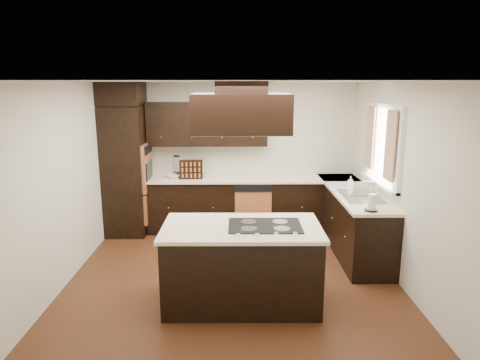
# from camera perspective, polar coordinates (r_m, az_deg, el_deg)

# --- Properties ---
(floor) EXTENTS (4.20, 4.20, 0.02)m
(floor) POSITION_cam_1_polar(r_m,az_deg,el_deg) (5.81, -0.94, -12.57)
(floor) COLOR brown
(floor) RESTS_ON ground
(ceiling) EXTENTS (4.20, 4.20, 0.02)m
(ceiling) POSITION_cam_1_polar(r_m,az_deg,el_deg) (5.25, -1.04, 13.14)
(ceiling) COLOR silver
(ceiling) RESTS_ON ground
(wall_back) EXTENTS (4.20, 0.02, 2.50)m
(wall_back) POSITION_cam_1_polar(r_m,az_deg,el_deg) (7.46, -0.91, 3.32)
(wall_back) COLOR beige
(wall_back) RESTS_ON ground
(wall_front) EXTENTS (4.20, 0.02, 2.50)m
(wall_front) POSITION_cam_1_polar(r_m,az_deg,el_deg) (3.37, -1.16, -8.61)
(wall_front) COLOR beige
(wall_front) RESTS_ON ground
(wall_left) EXTENTS (0.02, 4.20, 2.50)m
(wall_left) POSITION_cam_1_polar(r_m,az_deg,el_deg) (5.80, -22.32, -0.41)
(wall_left) COLOR beige
(wall_left) RESTS_ON ground
(wall_right) EXTENTS (0.02, 4.20, 2.50)m
(wall_right) POSITION_cam_1_polar(r_m,az_deg,el_deg) (5.78, 20.44, -0.30)
(wall_right) COLOR beige
(wall_right) RESTS_ON ground
(oven_column) EXTENTS (0.65, 0.75, 2.12)m
(oven_column) POSITION_cam_1_polar(r_m,az_deg,el_deg) (7.32, -14.95, 1.19)
(oven_column) COLOR black
(oven_column) RESTS_ON floor
(wall_oven_face) EXTENTS (0.05, 0.62, 0.78)m
(wall_oven_face) POSITION_cam_1_polar(r_m,az_deg,el_deg) (7.23, -12.29, 1.68)
(wall_oven_face) COLOR #BB693C
(wall_oven_face) RESTS_ON oven_column
(base_cabinets_back) EXTENTS (2.93, 0.60, 0.88)m
(base_cabinets_back) POSITION_cam_1_polar(r_m,az_deg,el_deg) (7.34, -0.62, -3.33)
(base_cabinets_back) COLOR black
(base_cabinets_back) RESTS_ON floor
(base_cabinets_right) EXTENTS (0.60, 2.40, 0.88)m
(base_cabinets_right) POSITION_cam_1_polar(r_m,az_deg,el_deg) (6.71, 14.70, -5.31)
(base_cabinets_right) COLOR black
(base_cabinets_right) RESTS_ON floor
(countertop_back) EXTENTS (2.93, 0.63, 0.04)m
(countertop_back) POSITION_cam_1_polar(r_m,az_deg,el_deg) (7.21, -0.63, 0.15)
(countertop_back) COLOR #FAE6CD
(countertop_back) RESTS_ON base_cabinets_back
(countertop_right) EXTENTS (0.63, 2.40, 0.04)m
(countertop_right) POSITION_cam_1_polar(r_m,az_deg,el_deg) (6.59, 14.80, -1.50)
(countertop_right) COLOR #FAE6CD
(countertop_right) RESTS_ON base_cabinets_right
(upper_cabinets) EXTENTS (2.00, 0.34, 0.72)m
(upper_cabinets) POSITION_cam_1_polar(r_m,az_deg,el_deg) (7.22, -4.37, 7.46)
(upper_cabinets) COLOR black
(upper_cabinets) RESTS_ON wall_back
(dishwasher_front) EXTENTS (0.60, 0.05, 0.72)m
(dishwasher_front) POSITION_cam_1_polar(r_m,az_deg,el_deg) (7.07, 1.76, -4.33)
(dishwasher_front) COLOR #BB693C
(dishwasher_front) RESTS_ON floor
(window_frame) EXTENTS (0.06, 1.32, 1.12)m
(window_frame) POSITION_cam_1_polar(r_m,az_deg,el_deg) (6.20, 18.58, 4.45)
(window_frame) COLOR white
(window_frame) RESTS_ON wall_right
(window_pane) EXTENTS (0.00, 1.20, 1.00)m
(window_pane) POSITION_cam_1_polar(r_m,az_deg,el_deg) (6.21, 18.83, 4.45)
(window_pane) COLOR white
(window_pane) RESTS_ON wall_right
(curtain_left) EXTENTS (0.02, 0.34, 0.90)m
(curtain_left) POSITION_cam_1_polar(r_m,az_deg,el_deg) (5.78, 19.40, 4.33)
(curtain_left) COLOR beige
(curtain_left) RESTS_ON wall_right
(curtain_right) EXTENTS (0.02, 0.34, 0.90)m
(curtain_right) POSITION_cam_1_polar(r_m,az_deg,el_deg) (6.57, 16.93, 5.44)
(curtain_right) COLOR beige
(curtain_right) RESTS_ON wall_right
(sink_rim) EXTENTS (0.52, 0.84, 0.01)m
(sink_rim) POSITION_cam_1_polar(r_m,az_deg,el_deg) (6.26, 15.78, -2.08)
(sink_rim) COLOR silver
(sink_rim) RESTS_ON countertop_right
(island) EXTENTS (1.72, 0.95, 0.88)m
(island) POSITION_cam_1_polar(r_m,az_deg,el_deg) (4.98, 0.21, -11.40)
(island) COLOR black
(island) RESTS_ON floor
(island_top) EXTENTS (1.78, 1.01, 0.04)m
(island_top) POSITION_cam_1_polar(r_m,az_deg,el_deg) (4.81, 0.22, -6.39)
(island_top) COLOR #FAE6CD
(island_top) RESTS_ON island
(cooktop) EXTENTS (0.81, 0.55, 0.01)m
(cooktop) POSITION_cam_1_polar(r_m,az_deg,el_deg) (4.81, 3.33, -6.08)
(cooktop) COLOR black
(cooktop) RESTS_ON island_top
(range_hood) EXTENTS (1.05, 0.72, 0.42)m
(range_hood) POSITION_cam_1_polar(r_m,az_deg,el_deg) (4.71, 0.17, 8.91)
(range_hood) COLOR black
(range_hood) RESTS_ON ceiling
(hood_duct) EXTENTS (0.55, 0.50, 0.13)m
(hood_duct) POSITION_cam_1_polar(r_m,az_deg,el_deg) (4.70, 0.17, 12.26)
(hood_duct) COLOR black
(hood_duct) RESTS_ON ceiling
(blender_base) EXTENTS (0.15, 0.15, 0.10)m
(blender_base) POSITION_cam_1_polar(r_m,az_deg,el_deg) (7.25, -8.39, 0.66)
(blender_base) COLOR silver
(blender_base) RESTS_ON countertop_back
(blender_pitcher) EXTENTS (0.13, 0.13, 0.26)m
(blender_pitcher) POSITION_cam_1_polar(r_m,az_deg,el_deg) (7.22, -8.44, 2.06)
(blender_pitcher) COLOR silver
(blender_pitcher) RESTS_ON blender_base
(spice_rack) EXTENTS (0.39, 0.13, 0.32)m
(spice_rack) POSITION_cam_1_polar(r_m,az_deg,el_deg) (7.14, -6.53, 1.41)
(spice_rack) COLOR black
(spice_rack) RESTS_ON countertop_back
(mixing_bowl) EXTENTS (0.29, 0.29, 0.07)m
(mixing_bowl) POSITION_cam_1_polar(r_m,az_deg,el_deg) (7.29, -8.77, 0.58)
(mixing_bowl) COLOR white
(mixing_bowl) RESTS_ON countertop_back
(soap_bottle) EXTENTS (0.09, 0.10, 0.17)m
(soap_bottle) POSITION_cam_1_polar(r_m,az_deg,el_deg) (6.72, 14.53, -0.27)
(soap_bottle) COLOR white
(soap_bottle) RESTS_ON countertop_right
(paper_towel) EXTENTS (0.13, 0.13, 0.22)m
(paper_towel) POSITION_cam_1_polar(r_m,az_deg,el_deg) (5.55, 17.14, -2.91)
(paper_towel) COLOR white
(paper_towel) RESTS_ON countertop_right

